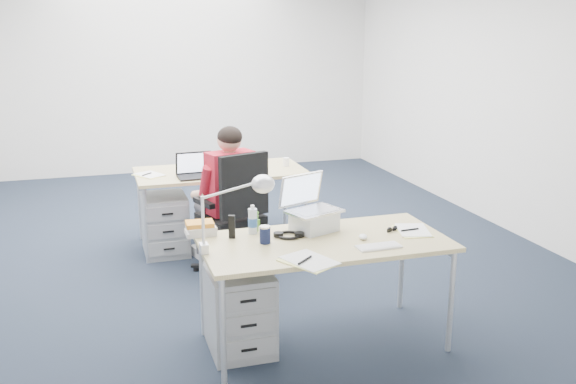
{
  "coord_description": "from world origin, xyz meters",
  "views": [
    {
      "loc": [
        -1.07,
        -5.8,
        2.09
      ],
      "look_at": [
        0.31,
        -1.29,
        0.85
      ],
      "focal_mm": 40.0,
      "sensor_mm": 36.0,
      "label": 1
    }
  ],
  "objects_px": {
    "desk_near": "(324,247)",
    "seated_person": "(223,197)",
    "desk_far": "(221,175)",
    "desk_lamp": "(226,213)",
    "silver_laptop": "(314,204)",
    "wireless_keyboard": "(379,246)",
    "bear_figurine": "(255,221)",
    "sunglasses": "(392,230)",
    "cordless_phone": "(232,227)",
    "drawer_pedestal_near": "(239,310)",
    "computer_mouse": "(363,237)",
    "dark_laptop": "(196,165)",
    "water_bottle": "(253,219)",
    "headphones": "(289,234)",
    "far_cup": "(286,162)",
    "can_koozie": "(265,235)",
    "book_stack": "(200,228)",
    "drawer_pedestal_far": "(165,224)",
    "office_chair": "(233,239)"
  },
  "relations": [
    {
      "from": "dark_laptop",
      "to": "desk_lamp",
      "type": "bearing_deg",
      "value": -96.56
    },
    {
      "from": "desk_lamp",
      "to": "dark_laptop",
      "type": "bearing_deg",
      "value": 81.59
    },
    {
      "from": "silver_laptop",
      "to": "desk_lamp",
      "type": "bearing_deg",
      "value": 177.62
    },
    {
      "from": "water_bottle",
      "to": "sunglasses",
      "type": "height_order",
      "value": "water_bottle"
    },
    {
      "from": "desk_near",
      "to": "cordless_phone",
      "type": "distance_m",
      "value": 0.62
    },
    {
      "from": "desk_far",
      "to": "desk_lamp",
      "type": "bearing_deg",
      "value": -100.13
    },
    {
      "from": "wireless_keyboard",
      "to": "desk_near",
      "type": "bearing_deg",
      "value": 137.88
    },
    {
      "from": "drawer_pedestal_far",
      "to": "sunglasses",
      "type": "height_order",
      "value": "sunglasses"
    },
    {
      "from": "desk_lamp",
      "to": "office_chair",
      "type": "bearing_deg",
      "value": 71.87
    },
    {
      "from": "headphones",
      "to": "desk_lamp",
      "type": "distance_m",
      "value": 0.51
    },
    {
      "from": "drawer_pedestal_near",
      "to": "cordless_phone",
      "type": "height_order",
      "value": "cordless_phone"
    },
    {
      "from": "wireless_keyboard",
      "to": "sunglasses",
      "type": "distance_m",
      "value": 0.35
    },
    {
      "from": "drawer_pedestal_near",
      "to": "computer_mouse",
      "type": "relative_size",
      "value": 6.37
    },
    {
      "from": "office_chair",
      "to": "water_bottle",
      "type": "distance_m",
      "value": 1.26
    },
    {
      "from": "silver_laptop",
      "to": "wireless_keyboard",
      "type": "distance_m",
      "value": 0.55
    },
    {
      "from": "computer_mouse",
      "to": "cordless_phone",
      "type": "bearing_deg",
      "value": 178.67
    },
    {
      "from": "silver_laptop",
      "to": "bear_figurine",
      "type": "bearing_deg",
      "value": 143.59
    },
    {
      "from": "sunglasses",
      "to": "can_koozie",
      "type": "bearing_deg",
      "value": 157.51
    },
    {
      "from": "office_chair",
      "to": "bear_figurine",
      "type": "distance_m",
      "value": 1.21
    },
    {
      "from": "desk_far",
      "to": "drawer_pedestal_far",
      "type": "bearing_deg",
      "value": -168.62
    },
    {
      "from": "computer_mouse",
      "to": "water_bottle",
      "type": "bearing_deg",
      "value": 170.8
    },
    {
      "from": "drawer_pedestal_near",
      "to": "cordless_phone",
      "type": "distance_m",
      "value": 0.55
    },
    {
      "from": "silver_laptop",
      "to": "wireless_keyboard",
      "type": "height_order",
      "value": "silver_laptop"
    },
    {
      "from": "office_chair",
      "to": "can_koozie",
      "type": "height_order",
      "value": "office_chair"
    },
    {
      "from": "far_cup",
      "to": "water_bottle",
      "type": "bearing_deg",
      "value": -113.01
    },
    {
      "from": "bear_figurine",
      "to": "sunglasses",
      "type": "xyz_separation_m",
      "value": [
        0.89,
        -0.28,
        -0.06
      ]
    },
    {
      "from": "seated_person",
      "to": "silver_laptop",
      "type": "relative_size",
      "value": 3.41
    },
    {
      "from": "desk_lamp",
      "to": "desk_near",
      "type": "bearing_deg",
      "value": -4.36
    },
    {
      "from": "silver_laptop",
      "to": "can_koozie",
      "type": "bearing_deg",
      "value": -179.04
    },
    {
      "from": "office_chair",
      "to": "can_koozie",
      "type": "distance_m",
      "value": 1.44
    },
    {
      "from": "can_koozie",
      "to": "drawer_pedestal_near",
      "type": "bearing_deg",
      "value": 168.77
    },
    {
      "from": "desk_near",
      "to": "desk_lamp",
      "type": "xyz_separation_m",
      "value": [
        -0.64,
        -0.0,
        0.29
      ]
    },
    {
      "from": "can_koozie",
      "to": "book_stack",
      "type": "bearing_deg",
      "value": 141.29
    },
    {
      "from": "cordless_phone",
      "to": "sunglasses",
      "type": "height_order",
      "value": "cordless_phone"
    },
    {
      "from": "desk_near",
      "to": "seated_person",
      "type": "relative_size",
      "value": 1.27
    },
    {
      "from": "bear_figurine",
      "to": "far_cup",
      "type": "distance_m",
      "value": 2.05
    },
    {
      "from": "bear_figurine",
      "to": "far_cup",
      "type": "height_order",
      "value": "bear_figurine"
    },
    {
      "from": "water_bottle",
      "to": "wireless_keyboard",
      "type": "bearing_deg",
      "value": -36.36
    },
    {
      "from": "seated_person",
      "to": "headphones",
      "type": "relative_size",
      "value": 6.23
    },
    {
      "from": "can_koozie",
      "to": "dark_laptop",
      "type": "bearing_deg",
      "value": 93.92
    },
    {
      "from": "seated_person",
      "to": "can_koozie",
      "type": "relative_size",
      "value": 10.99
    },
    {
      "from": "dark_laptop",
      "to": "sunglasses",
      "type": "bearing_deg",
      "value": -65.28
    },
    {
      "from": "wireless_keyboard",
      "to": "bear_figurine",
      "type": "relative_size",
      "value": 2.04
    },
    {
      "from": "book_stack",
      "to": "office_chair",
      "type": "bearing_deg",
      "value": 67.34
    },
    {
      "from": "seated_person",
      "to": "dark_laptop",
      "type": "xyz_separation_m",
      "value": [
        -0.17,
        0.39,
        0.21
      ]
    },
    {
      "from": "seated_person",
      "to": "computer_mouse",
      "type": "distance_m",
      "value": 1.75
    },
    {
      "from": "desk_far",
      "to": "sunglasses",
      "type": "relative_size",
      "value": 16.2
    },
    {
      "from": "water_bottle",
      "to": "headphones",
      "type": "bearing_deg",
      "value": -33.89
    },
    {
      "from": "silver_laptop",
      "to": "drawer_pedestal_far",
      "type": "bearing_deg",
      "value": 92.3
    },
    {
      "from": "can_koozie",
      "to": "water_bottle",
      "type": "xyz_separation_m",
      "value": [
        -0.03,
        0.22,
        0.04
      ]
    }
  ]
}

